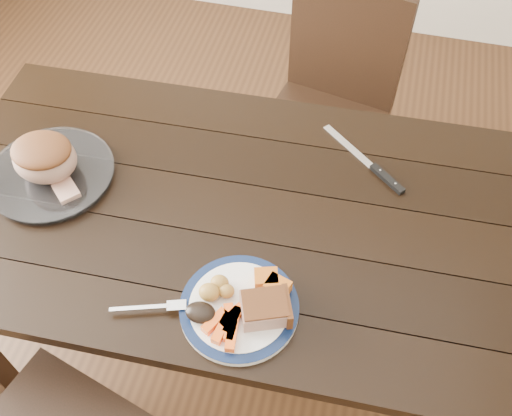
% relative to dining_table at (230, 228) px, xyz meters
% --- Properties ---
extents(ground, '(4.00, 4.00, 0.00)m').
position_rel_dining_table_xyz_m(ground, '(-0.00, 0.00, -0.66)').
color(ground, '#472B16').
rests_on(ground, ground).
extents(dining_table, '(1.64, 0.96, 0.75)m').
position_rel_dining_table_xyz_m(dining_table, '(0.00, 0.00, 0.00)').
color(dining_table, black).
rests_on(dining_table, ground).
extents(chair_far, '(0.50, 0.50, 0.93)m').
position_rel_dining_table_xyz_m(chair_far, '(0.17, 0.74, -0.13)').
color(chair_far, black).
rests_on(chair_far, ground).
extents(dinner_plate, '(0.28, 0.28, 0.02)m').
position_rel_dining_table_xyz_m(dinner_plate, '(0.11, -0.28, 0.10)').
color(dinner_plate, white).
rests_on(dinner_plate, dining_table).
extents(plate_rim, '(0.28, 0.28, 0.02)m').
position_rel_dining_table_xyz_m(plate_rim, '(0.11, -0.28, 0.11)').
color(plate_rim, '#0C193C').
rests_on(plate_rim, dinner_plate).
extents(serving_platter, '(0.34, 0.34, 0.02)m').
position_rel_dining_table_xyz_m(serving_platter, '(-0.51, -0.02, 0.10)').
color(serving_platter, white).
rests_on(serving_platter, dining_table).
extents(pork_slice, '(0.13, 0.12, 0.05)m').
position_rel_dining_table_xyz_m(pork_slice, '(0.17, -0.29, 0.14)').
color(pork_slice, tan).
rests_on(pork_slice, dinner_plate).
extents(roasted_potatoes, '(0.08, 0.07, 0.04)m').
position_rel_dining_table_xyz_m(roasted_potatoes, '(0.05, -0.26, 0.13)').
color(roasted_potatoes, gold).
rests_on(roasted_potatoes, dinner_plate).
extents(carrot_batons, '(0.09, 0.12, 0.02)m').
position_rel_dining_table_xyz_m(carrot_batons, '(0.10, -0.34, 0.12)').
color(carrot_batons, '#FF5D15').
rests_on(carrot_batons, dinner_plate).
extents(pumpkin_wedges, '(0.10, 0.08, 0.04)m').
position_rel_dining_table_xyz_m(pumpkin_wedges, '(0.17, -0.22, 0.13)').
color(pumpkin_wedges, orange).
rests_on(pumpkin_wedges, dinner_plate).
extents(dark_mushroom, '(0.07, 0.05, 0.03)m').
position_rel_dining_table_xyz_m(dark_mushroom, '(0.03, -0.33, 0.13)').
color(dark_mushroom, black).
rests_on(dark_mushroom, dinner_plate).
extents(fork, '(0.17, 0.07, 0.00)m').
position_rel_dining_table_xyz_m(fork, '(-0.08, -0.34, 0.11)').
color(fork, silver).
rests_on(fork, dinner_plate).
extents(roast_joint, '(0.17, 0.15, 0.11)m').
position_rel_dining_table_xyz_m(roast_joint, '(-0.51, -0.02, 0.17)').
color(roast_joint, tan).
rests_on(roast_joint, serving_platter).
extents(cut_slice, '(0.09, 0.09, 0.02)m').
position_rel_dining_table_xyz_m(cut_slice, '(-0.43, -0.07, 0.12)').
color(cut_slice, tan).
rests_on(cut_slice, serving_platter).
extents(carving_knife, '(0.26, 0.22, 0.01)m').
position_rel_dining_table_xyz_m(carving_knife, '(0.37, 0.22, 0.10)').
color(carving_knife, silver).
rests_on(carving_knife, dining_table).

